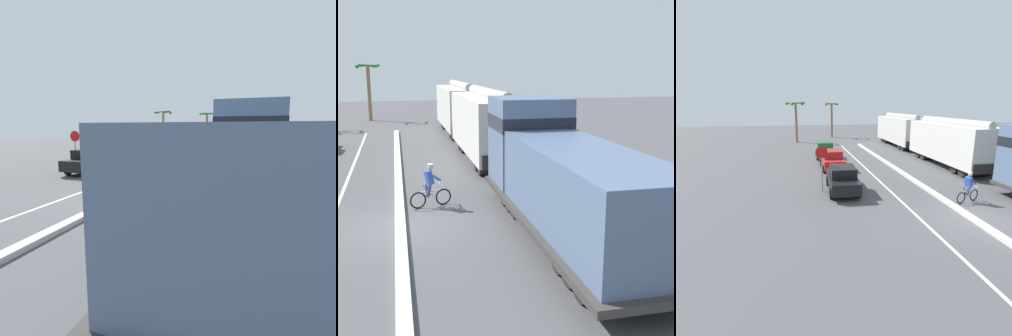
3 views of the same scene
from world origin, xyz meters
TOP-DOWN VIEW (x-y plane):
  - ground_plane at (0.00, 0.00)m, footprint 120.00×120.00m
  - median_curb at (0.00, 6.00)m, footprint 0.36×36.00m
  - lane_stripe at (-2.40, 6.00)m, footprint 0.14×36.00m
  - hopper_car_lead at (5.17, 10.68)m, footprint 2.90×10.60m
  - hopper_car_middle at (5.17, 22.28)m, footprint 2.90×10.60m
  - parked_car_black at (-5.38, 5.23)m, footprint 1.95×4.26m
  - parked_car_red at (-5.26, 11.19)m, footprint 1.84×4.20m
  - parked_car_green at (-5.35, 16.25)m, footprint 1.96×4.26m
  - cyclist at (1.19, 2.13)m, footprint 1.65×0.65m
  - stop_sign at (-6.65, 5.35)m, footprint 0.76×0.08m
  - palm_tree_near at (-2.46, 33.22)m, footprint 2.25×2.16m
  - palm_tree_far at (-8.20, 28.03)m, footprint 2.65×2.68m

SIDE VIEW (x-z plane):
  - ground_plane at x=0.00m, z-range 0.00..0.00m
  - lane_stripe at x=-2.40m, z-range 0.00..0.01m
  - median_curb at x=0.00m, z-range 0.00..0.16m
  - parked_car_black at x=-5.38m, z-range 0.01..1.63m
  - parked_car_red at x=-5.26m, z-range 0.01..1.63m
  - parked_car_green at x=-5.35m, z-range 0.01..1.63m
  - cyclist at x=1.19m, z-range -0.04..1.67m
  - stop_sign at x=-6.65m, z-range 0.58..3.46m
  - hopper_car_lead at x=5.17m, z-range -0.01..4.17m
  - hopper_car_middle at x=5.17m, z-range -0.01..4.17m
  - palm_tree_near at x=-2.46m, z-range 1.23..6.98m
  - palm_tree_far at x=-8.20m, z-range 1.38..7.23m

